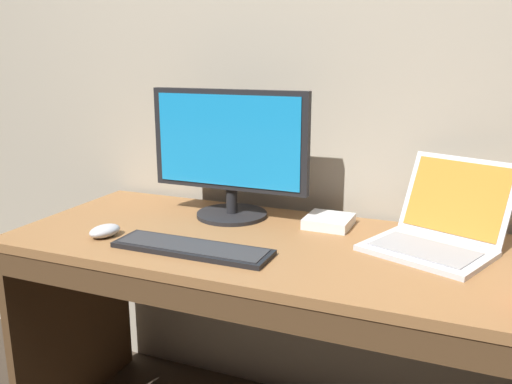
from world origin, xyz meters
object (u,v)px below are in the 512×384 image
(external_monitor, at_px, (229,150))
(external_drive_box, at_px, (329,221))
(computer_mouse, at_px, (105,231))
(laptop_silver, at_px, (436,233))
(wired_keyboard, at_px, (192,248))

(external_monitor, relative_size, external_drive_box, 3.78)
(external_monitor, relative_size, computer_mouse, 5.28)
(laptop_silver, distance_m, external_monitor, 0.68)
(computer_mouse, xyz_separation_m, external_drive_box, (0.59, 0.35, -0.00))
(external_drive_box, bearing_deg, laptop_silver, -14.42)
(wired_keyboard, bearing_deg, computer_mouse, 178.66)
(external_monitor, height_order, wired_keyboard, external_monitor)
(computer_mouse, relative_size, external_drive_box, 0.72)
(laptop_silver, relative_size, wired_keyboard, 0.94)
(external_monitor, bearing_deg, wired_keyboard, -83.45)
(laptop_silver, xyz_separation_m, external_drive_box, (-0.33, 0.08, -0.03))
(computer_mouse, bearing_deg, external_drive_box, 44.20)
(wired_keyboard, xyz_separation_m, computer_mouse, (-0.30, 0.01, 0.01))
(wired_keyboard, height_order, external_drive_box, external_drive_box)
(laptop_silver, bearing_deg, external_drive_box, 165.58)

